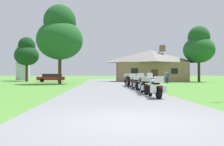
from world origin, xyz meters
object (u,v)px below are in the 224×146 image
at_px(motorcycle_orange_second_in_row, 144,85).
at_px(bystander_blue_shirt_beside_signpost, 167,77).
at_px(motorcycle_yellow_fourth_in_row, 136,83).
at_px(bystander_olive_shirt_by_tree, 149,77).
at_px(motorcycle_silver_nearest_to_camera, 156,87).
at_px(bystander_tan_shirt_near_lodge, 166,77).
at_px(metal_silo_distant, 23,62).
at_px(motorcycle_red_farthest_in_row, 127,81).
at_px(parked_red_suv_far_left, 51,77).
at_px(motorcycle_black_sixth_in_row, 128,81).
at_px(motorcycle_white_fifth_in_row, 132,82).
at_px(tree_right_of_lodge, 199,46).
at_px(motorcycle_green_third_in_row, 142,84).
at_px(tree_left_near, 60,35).
at_px(tree_left_far, 27,53).

bearing_deg(motorcycle_orange_second_in_row, bystander_blue_shirt_beside_signpost, 70.48).
relative_size(motorcycle_yellow_fourth_in_row, bystander_olive_shirt_by_tree, 1.24).
relative_size(motorcycle_silver_nearest_to_camera, bystander_tan_shirt_near_lodge, 1.25).
bearing_deg(bystander_olive_shirt_by_tree, bystander_blue_shirt_beside_signpost, -59.87).
bearing_deg(metal_silo_distant, motorcycle_yellow_fourth_in_row, -59.81).
relative_size(motorcycle_red_farthest_in_row, metal_silo_distant, 0.25).
relative_size(motorcycle_orange_second_in_row, bystander_olive_shirt_by_tree, 1.24).
relative_size(motorcycle_red_farthest_in_row, parked_red_suv_far_left, 0.43).
distance_m(motorcycle_black_sixth_in_row, bystander_olive_shirt_by_tree, 12.53).
distance_m(motorcycle_orange_second_in_row, motorcycle_white_fifth_in_row, 6.55).
xyz_separation_m(motorcycle_black_sixth_in_row, bystander_tan_shirt_near_lodge, (7.11, 11.72, 0.31)).
relative_size(motorcycle_orange_second_in_row, tree_right_of_lodge, 0.21).
distance_m(motorcycle_green_third_in_row, motorcycle_red_farthest_in_row, 8.73).
height_order(motorcycle_silver_nearest_to_camera, bystander_olive_shirt_by_tree, bystander_olive_shirt_by_tree).
bearing_deg(motorcycle_green_third_in_row, bystander_blue_shirt_beside_signpost, 65.52).
xyz_separation_m(bystander_olive_shirt_by_tree, tree_right_of_lodge, (10.02, 5.42, 5.32)).
relative_size(tree_left_near, metal_silo_distant, 1.30).
bearing_deg(motorcycle_white_fifth_in_row, bystander_olive_shirt_by_tree, 70.82).
height_order(motorcycle_yellow_fourth_in_row, tree_left_near, tree_left_near).
distance_m(motorcycle_yellow_fourth_in_row, tree_left_near, 16.64).
bearing_deg(motorcycle_red_farthest_in_row, metal_silo_distant, 124.46).
relative_size(motorcycle_green_third_in_row, tree_left_far, 0.25).
distance_m(motorcycle_white_fifth_in_row, motorcycle_black_sixth_in_row, 2.08).
relative_size(motorcycle_black_sixth_in_row, tree_left_near, 0.19).
relative_size(bystander_blue_shirt_beside_signpost, tree_left_far, 0.20).
relative_size(motorcycle_yellow_fourth_in_row, bystander_blue_shirt_beside_signpost, 1.25).
xyz_separation_m(motorcycle_black_sixth_in_row, bystander_olive_shirt_by_tree, (4.56, 11.66, 0.33)).
height_order(motorcycle_orange_second_in_row, motorcycle_green_third_in_row, same).
relative_size(motorcycle_black_sixth_in_row, tree_right_of_lodge, 0.21).
distance_m(motorcycle_silver_nearest_to_camera, tree_left_near, 22.28).
bearing_deg(bystander_tan_shirt_near_lodge, motorcycle_silver_nearest_to_camera, -100.16).
relative_size(bystander_olive_shirt_by_tree, tree_right_of_lodge, 0.17).
xyz_separation_m(motorcycle_red_farthest_in_row, metal_silo_distant, (-20.18, 28.14, 3.51)).
distance_m(motorcycle_silver_nearest_to_camera, motorcycle_white_fifth_in_row, 8.96).
relative_size(motorcycle_orange_second_in_row, motorcycle_red_farthest_in_row, 1.00).
distance_m(motorcycle_yellow_fourth_in_row, bystander_blue_shirt_beside_signpost, 16.99).
bearing_deg(bystander_blue_shirt_beside_signpost, motorcycle_red_farthest_in_row, -83.60).
height_order(motorcycle_orange_second_in_row, bystander_blue_shirt_beside_signpost, bystander_blue_shirt_beside_signpost).
height_order(bystander_olive_shirt_by_tree, parked_red_suv_far_left, bystander_olive_shirt_by_tree).
xyz_separation_m(motorcycle_yellow_fourth_in_row, bystander_tan_shirt_near_lodge, (7.04, 16.08, 0.31)).
bearing_deg(tree_left_far, motorcycle_green_third_in_row, -59.24).
height_order(motorcycle_silver_nearest_to_camera, bystander_tan_shirt_near_lodge, bystander_tan_shirt_near_lodge).
relative_size(motorcycle_orange_second_in_row, motorcycle_black_sixth_in_row, 1.00).
bearing_deg(motorcycle_yellow_fourth_in_row, tree_right_of_lodge, 55.17).
xyz_separation_m(motorcycle_black_sixth_in_row, tree_left_far, (-16.48, 21.24, 4.74)).
xyz_separation_m(motorcycle_yellow_fourth_in_row, bystander_blue_shirt_beside_signpost, (7.11, 15.43, 0.31)).
height_order(motorcycle_yellow_fourth_in_row, metal_silo_distant, metal_silo_distant).
height_order(motorcycle_black_sixth_in_row, metal_silo_distant, metal_silo_distant).
bearing_deg(tree_left_far, motorcycle_white_fifth_in_row, -54.57).
xyz_separation_m(motorcycle_red_farthest_in_row, tree_left_near, (-8.33, 6.68, 6.04)).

